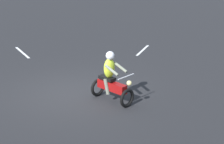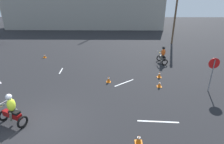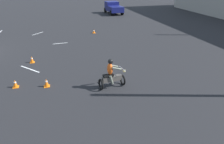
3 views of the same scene
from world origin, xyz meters
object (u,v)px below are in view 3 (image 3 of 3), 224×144
Objects in this scene: motorcycle_rider_background at (111,75)px; pickup_truck at (113,8)px; traffic_cone_mid_left at (94,31)px; traffic_cone_far_right at (15,84)px; traffic_cone_mid_center at (32,60)px; traffic_cone_near_right at (46,83)px.

pickup_truck reaches higher than motorcycle_rider_background.
traffic_cone_mid_left is at bearing -117.94° from pickup_truck.
traffic_cone_mid_left is (11.09, -5.41, -0.74)m from pickup_truck.
traffic_cone_mid_left is at bearing 164.56° from motorcycle_rider_background.
traffic_cone_far_right is (-1.43, -5.03, -0.51)m from motorcycle_rider_background.
traffic_cone_far_right is at bearing -11.25° from traffic_cone_mid_center.
motorcycle_rider_background is 24.08m from pickup_truck.
traffic_cone_far_right is (21.63, -11.96, -0.71)m from pickup_truck.
traffic_cone_far_right is at bearing -31.90° from traffic_cone_mid_left.
pickup_truck is at bearing 148.06° from traffic_cone_mid_center.
pickup_truck is 21.28m from traffic_cone_mid_center.
motorcycle_rider_background is 4.31× the size of traffic_cone_mid_left.
pickup_truck is 8.96× the size of traffic_cone_near_right.
motorcycle_rider_background is at bearing 72.80° from traffic_cone_near_right.
traffic_cone_near_right is at bearing 76.85° from traffic_cone_far_right.
motorcycle_rider_background is 5.25m from traffic_cone_far_right.
traffic_cone_mid_left is (-10.91, 4.92, -0.04)m from traffic_cone_near_right.
traffic_cone_near_right is 1.22× the size of traffic_cone_mid_left.
motorcycle_rider_background reaches higher than traffic_cone_mid_center.
motorcycle_rider_background reaches higher than traffic_cone_near_right.
traffic_cone_mid_center is 1.06× the size of traffic_cone_far_right.
motorcycle_rider_background reaches higher than traffic_cone_far_right.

